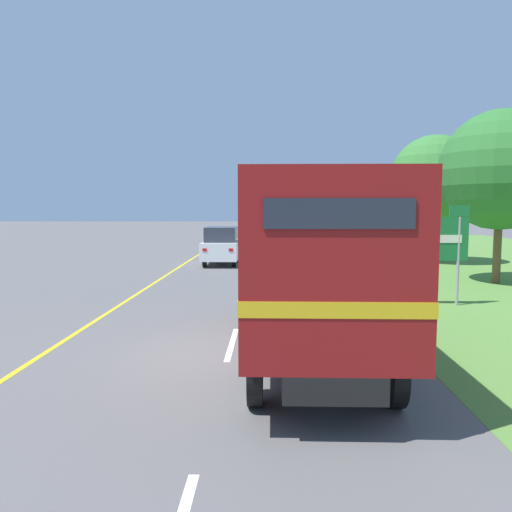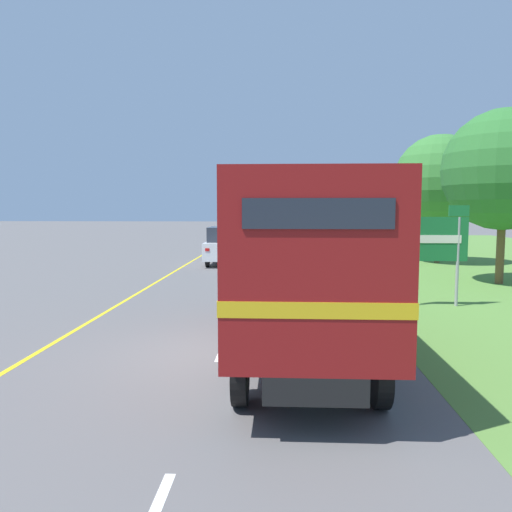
# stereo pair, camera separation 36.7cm
# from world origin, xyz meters

# --- Properties ---
(ground_plane) EXTENTS (200.00, 200.00, 0.00)m
(ground_plane) POSITION_xyz_m (0.00, 0.00, 0.00)
(ground_plane) COLOR #5B5959
(edge_line_yellow) EXTENTS (0.12, 59.83, 0.01)m
(edge_line_yellow) POSITION_xyz_m (-3.70, 15.17, 0.00)
(edge_line_yellow) COLOR yellow
(edge_line_yellow) RESTS_ON ground
(centre_dash_near) EXTENTS (0.12, 2.60, 0.01)m
(centre_dash_near) POSITION_xyz_m (0.00, 0.71, 0.00)
(centre_dash_near) COLOR white
(centre_dash_near) RESTS_ON ground
(centre_dash_mid_a) EXTENTS (0.12, 2.60, 0.01)m
(centre_dash_mid_a) POSITION_xyz_m (0.00, 7.31, 0.00)
(centre_dash_mid_a) COLOR white
(centre_dash_mid_a) RESTS_ON ground
(centre_dash_mid_b) EXTENTS (0.12, 2.60, 0.01)m
(centre_dash_mid_b) POSITION_xyz_m (0.00, 13.91, 0.00)
(centre_dash_mid_b) COLOR white
(centre_dash_mid_b) RESTS_ON ground
(centre_dash_far) EXTENTS (0.12, 2.60, 0.01)m
(centre_dash_far) POSITION_xyz_m (0.00, 20.51, 0.00)
(centre_dash_far) COLOR white
(centre_dash_far) RESTS_ON ground
(centre_dash_farthest) EXTENTS (0.12, 2.60, 0.01)m
(centre_dash_farthest) POSITION_xyz_m (0.00, 27.11, 0.00)
(centre_dash_farthest) COLOR white
(centre_dash_farthest) RESTS_ON ground
(horse_trailer_truck) EXTENTS (2.38, 7.83, 3.41)m
(horse_trailer_truck) POSITION_xyz_m (1.62, -0.25, 1.92)
(horse_trailer_truck) COLOR black
(horse_trailer_truck) RESTS_ON ground
(lead_car_white) EXTENTS (1.80, 3.95, 1.94)m
(lead_car_white) POSITION_xyz_m (-1.71, 15.83, 0.98)
(lead_car_white) COLOR black
(lead_car_white) RESTS_ON ground
(lead_car_red_ahead) EXTENTS (1.80, 4.19, 2.01)m
(lead_car_red_ahead) POSITION_xyz_m (1.69, 31.71, 1.00)
(lead_car_red_ahead) COLOR black
(lead_car_red_ahead) RESTS_ON ground
(highway_sign) EXTENTS (1.82, 0.09, 2.98)m
(highway_sign) POSITION_xyz_m (5.79, 5.14, 1.90)
(highway_sign) COLOR #9E9EA3
(highway_sign) RESTS_ON ground
(roadside_tree_near) EXTENTS (4.57, 4.57, 6.63)m
(roadside_tree_near) POSITION_xyz_m (9.59, 9.73, 4.34)
(roadside_tree_near) COLOR brown
(roadside_tree_near) RESTS_ON ground
(roadside_tree_mid) EXTENTS (4.71, 4.71, 6.75)m
(roadside_tree_mid) POSITION_xyz_m (9.49, 17.16, 4.39)
(roadside_tree_mid) COLOR brown
(roadside_tree_mid) RESTS_ON ground
(roadside_tree_far) EXTENTS (4.45, 4.45, 5.78)m
(roadside_tree_far) POSITION_xyz_m (8.16, 25.50, 3.55)
(roadside_tree_far) COLOR brown
(roadside_tree_far) RESTS_ON ground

